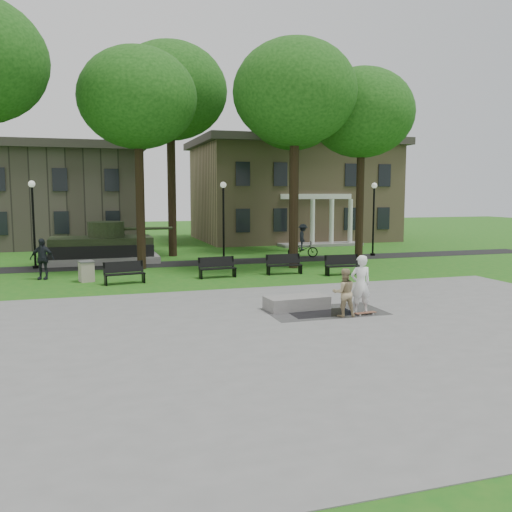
{
  "coord_description": "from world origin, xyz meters",
  "views": [
    {
      "loc": [
        -7.14,
        -19.01,
        4.07
      ],
      "look_at": [
        -0.38,
        2.89,
        1.4
      ],
      "focal_mm": 38.0,
      "sensor_mm": 36.0,
      "label": 1
    }
  ],
  "objects_px": {
    "concrete_block": "(297,303)",
    "skateboarder": "(361,284)",
    "trash_bin": "(86,271)",
    "cyclist": "(303,244)",
    "friend_watching": "(344,293)",
    "park_bench_0": "(124,272)"
  },
  "relations": [
    {
      "from": "park_bench_0",
      "to": "skateboarder",
      "type": "bearing_deg",
      "value": -59.67
    },
    {
      "from": "skateboarder",
      "to": "trash_bin",
      "type": "relative_size",
      "value": 2.07
    },
    {
      "from": "skateboarder",
      "to": "cyclist",
      "type": "height_order",
      "value": "cyclist"
    },
    {
      "from": "friend_watching",
      "to": "cyclist",
      "type": "xyz_separation_m",
      "value": [
        5.06,
        16.09,
        0.05
      ]
    },
    {
      "from": "concrete_block",
      "to": "friend_watching",
      "type": "height_order",
      "value": "friend_watching"
    },
    {
      "from": "concrete_block",
      "to": "skateboarder",
      "type": "xyz_separation_m",
      "value": [
        1.79,
        -1.29,
        0.77
      ]
    },
    {
      "from": "skateboarder",
      "to": "park_bench_0",
      "type": "distance_m",
      "value": 11.3
    },
    {
      "from": "concrete_block",
      "to": "trash_bin",
      "type": "bearing_deg",
      "value": 129.79
    },
    {
      "from": "friend_watching",
      "to": "skateboarder",
      "type": "bearing_deg",
      "value": -150.11
    },
    {
      "from": "skateboarder",
      "to": "trash_bin",
      "type": "bearing_deg",
      "value": -45.44
    },
    {
      "from": "concrete_block",
      "to": "skateboarder",
      "type": "relative_size",
      "value": 1.11
    },
    {
      "from": "concrete_block",
      "to": "park_bench_0",
      "type": "height_order",
      "value": "park_bench_0"
    },
    {
      "from": "trash_bin",
      "to": "cyclist",
      "type": "bearing_deg",
      "value": 24.59
    },
    {
      "from": "park_bench_0",
      "to": "trash_bin",
      "type": "bearing_deg",
      "value": 136.62
    },
    {
      "from": "friend_watching",
      "to": "trash_bin",
      "type": "height_order",
      "value": "friend_watching"
    },
    {
      "from": "cyclist",
      "to": "skateboarder",
      "type": "bearing_deg",
      "value": -176.8
    },
    {
      "from": "skateboarder",
      "to": "cyclist",
      "type": "xyz_separation_m",
      "value": [
        4.33,
        15.82,
        -0.15
      ]
    },
    {
      "from": "skateboarder",
      "to": "friend_watching",
      "type": "xyz_separation_m",
      "value": [
        -0.74,
        -0.27,
        -0.19
      ]
    },
    {
      "from": "cyclist",
      "to": "concrete_block",
      "type": "bearing_deg",
      "value": 175.67
    },
    {
      "from": "park_bench_0",
      "to": "cyclist",
      "type": "bearing_deg",
      "value": 22.31
    },
    {
      "from": "concrete_block",
      "to": "trash_bin",
      "type": "distance_m",
      "value": 11.06
    },
    {
      "from": "skateboarder",
      "to": "cyclist",
      "type": "bearing_deg",
      "value": -102.92
    }
  ]
}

